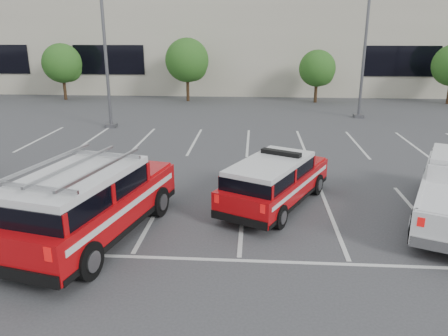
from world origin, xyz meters
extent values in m
plane|color=#3D3D40|center=(0.00, 0.00, 0.00)|extent=(120.00, 120.00, 0.00)
cube|color=silver|center=(0.00, 4.50, 0.01)|extent=(23.00, 15.00, 0.01)
cube|color=beige|center=(0.00, 32.00, 4.00)|extent=(60.00, 15.00, 8.00)
cylinder|color=#3F2B19|center=(-15.00, 22.00, 0.84)|extent=(0.24, 0.24, 1.67)
sphere|color=#155119|center=(-15.00, 22.00, 2.88)|extent=(3.07, 3.07, 3.07)
sphere|color=#155119|center=(-14.60, 22.20, 2.42)|extent=(2.05, 2.05, 2.05)
cylinder|color=#3F2B19|center=(-5.00, 22.00, 0.92)|extent=(0.24, 0.24, 1.84)
sphere|color=#155119|center=(-5.00, 22.00, 3.16)|extent=(3.37, 3.37, 3.37)
sphere|color=#155119|center=(-4.60, 22.20, 2.65)|extent=(2.24, 2.24, 2.24)
cylinder|color=#3F2B19|center=(5.00, 22.00, 0.76)|extent=(0.24, 0.24, 1.51)
sphere|color=#155119|center=(5.00, 22.00, 2.60)|extent=(2.77, 2.77, 2.77)
sphere|color=#155119|center=(5.40, 22.20, 2.18)|extent=(1.85, 1.85, 1.85)
cube|color=#59595E|center=(-8.00, 12.00, 0.10)|extent=(0.60, 0.60, 0.20)
cylinder|color=#59595E|center=(-8.00, 12.00, 5.00)|extent=(0.18, 0.18, 10.00)
cube|color=#59595E|center=(7.00, 16.00, 0.10)|extent=(0.60, 0.60, 0.20)
cylinder|color=#59595E|center=(7.00, 16.00, 5.00)|extent=(0.18, 0.18, 10.00)
cube|color=#B3080C|center=(1.03, 0.86, 0.68)|extent=(3.80, 5.21, 0.75)
cube|color=black|center=(0.83, 0.46, 1.25)|extent=(3.03, 3.86, 0.39)
cube|color=silver|center=(0.83, 0.46, 1.52)|extent=(2.97, 3.78, 0.14)
cube|color=black|center=(1.18, 1.15, 1.67)|extent=(1.30, 0.82, 0.13)
cube|color=#B3080C|center=(-3.99, -1.84, 0.86)|extent=(3.53, 6.16, 0.95)
cube|color=black|center=(-4.12, -2.39, 1.59)|extent=(2.94, 4.35, 0.50)
cube|color=silver|center=(-4.12, -2.39, 1.93)|extent=(2.88, 4.26, 0.18)
cube|color=#A5A5A8|center=(-4.12, -2.39, 2.25)|extent=(2.92, 3.98, 0.07)
camera|label=1|loc=(0.31, -12.39, 5.44)|focal=35.00mm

